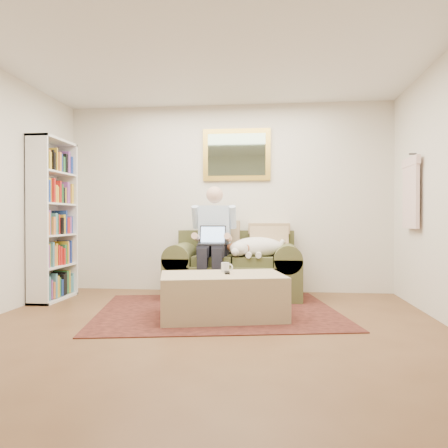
% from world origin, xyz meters
% --- Properties ---
extents(room_shell, '(4.51, 5.00, 2.61)m').
position_xyz_m(room_shell, '(0.00, 0.35, 1.30)').
color(room_shell, brown).
rests_on(room_shell, ground).
extents(rug, '(2.88, 2.47, 0.01)m').
position_xyz_m(rug, '(0.03, 1.14, 0.01)').
color(rug, black).
rests_on(rug, room_shell).
extents(sofa, '(1.70, 0.87, 1.02)m').
position_xyz_m(sofa, '(0.13, 2.04, 0.29)').
color(sofa, brown).
rests_on(sofa, room_shell).
extents(seated_man, '(0.56, 0.80, 1.43)m').
position_xyz_m(seated_man, '(-0.13, 1.88, 0.72)').
color(seated_man, '#8CAFD8').
rests_on(seated_man, sofa).
extents(laptop, '(0.33, 0.26, 0.24)m').
position_xyz_m(laptop, '(-0.13, 1.81, 0.75)').
color(laptop, black).
rests_on(laptop, seated_man).
extents(sleeping_dog, '(0.70, 0.44, 0.26)m').
position_xyz_m(sleeping_dog, '(0.43, 1.95, 0.65)').
color(sleeping_dog, white).
rests_on(sleeping_dog, sofa).
extents(ottoman, '(1.37, 1.04, 0.45)m').
position_xyz_m(ottoman, '(0.11, 0.83, 0.22)').
color(ottoman, tan).
rests_on(ottoman, room_shell).
extents(coffee_mug, '(0.08, 0.08, 0.10)m').
position_xyz_m(coffee_mug, '(0.12, 1.01, 0.50)').
color(coffee_mug, white).
rests_on(coffee_mug, ottoman).
extents(tv_remote, '(0.07, 0.16, 0.02)m').
position_xyz_m(tv_remote, '(0.15, 0.87, 0.46)').
color(tv_remote, black).
rests_on(tv_remote, ottoman).
extents(bookshelf, '(0.28, 0.80, 2.00)m').
position_xyz_m(bookshelf, '(-2.10, 1.60, 1.00)').
color(bookshelf, white).
rests_on(bookshelf, room_shell).
extents(wall_mirror, '(0.94, 0.04, 0.72)m').
position_xyz_m(wall_mirror, '(0.13, 2.47, 1.90)').
color(wall_mirror, gold).
rests_on(wall_mirror, room_shell).
extents(hanging_shirt, '(0.06, 0.52, 0.90)m').
position_xyz_m(hanging_shirt, '(2.19, 1.60, 1.35)').
color(hanging_shirt, '#FED9D1').
rests_on(hanging_shirt, room_shell).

